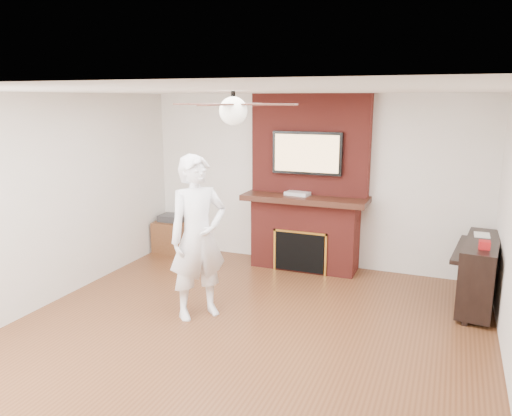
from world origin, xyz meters
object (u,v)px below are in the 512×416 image
at_px(fireplace, 307,200).
at_px(side_table, 173,234).
at_px(piano, 479,272).
at_px(person, 198,238).

relative_size(fireplace, side_table, 4.14).
bearing_deg(piano, side_table, 178.70).
distance_m(person, piano, 3.31).
relative_size(fireplace, piano, 1.94).
relative_size(person, side_table, 3.06).
height_order(fireplace, piano, fireplace).
xyz_separation_m(fireplace, person, (-0.65, -2.09, -0.07)).
bearing_deg(fireplace, piano, -16.38).
xyz_separation_m(fireplace, side_table, (-2.20, -0.07, -0.72)).
relative_size(person, piano, 1.43).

